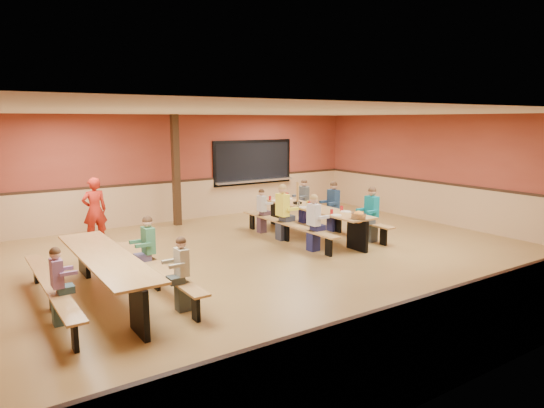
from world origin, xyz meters
TOP-DOWN VIEW (x-y plane):
  - ground at (0.00, 0.00)m, footprint 12.00×12.00m
  - room_envelope at (0.00, 0.00)m, footprint 12.04×10.04m
  - kitchen_pass_through at (2.60, 4.96)m, footprint 2.78×0.28m
  - structural_post at (-0.20, 4.40)m, footprint 0.18×0.18m
  - cafeteria_table_main at (2.05, 1.25)m, footprint 1.91×3.70m
  - cafeteria_table_second at (-3.38, -0.26)m, footprint 1.91×3.70m
  - seated_child_white_left at (1.23, 0.22)m, footprint 0.38×0.31m
  - seated_adult_yellow at (1.23, 1.41)m, footprint 0.43×0.35m
  - seated_child_grey_left at (1.23, 2.34)m, footprint 0.32×0.26m
  - seated_child_teal_right at (2.88, 0.11)m, footprint 0.41×0.33m
  - seated_child_navy_right at (2.88, 1.47)m, footprint 0.40×0.33m
  - seated_child_char_right at (2.88, 2.72)m, footprint 0.37×0.30m
  - seated_child_purple_sec at (-4.20, -0.86)m, footprint 0.32×0.26m
  - seated_child_green_sec at (-2.55, 0.08)m, footprint 0.37×0.30m
  - seated_child_tan_sec at (-2.55, -1.34)m, footprint 0.33×0.27m
  - standing_woman at (-2.57, 3.63)m, footprint 0.58×0.39m
  - punch_pitcher at (2.00, 2.37)m, footprint 0.16×0.16m
  - chip_bowl at (1.97, -0.40)m, footprint 0.32×0.32m
  - napkin_dispenser at (2.16, 1.40)m, footprint 0.10×0.14m
  - condiment_mustard at (1.88, 1.28)m, footprint 0.06×0.06m
  - condiment_ketchup at (1.88, 1.21)m, footprint 0.06×0.06m
  - table_paddle at (1.99, 1.84)m, footprint 0.16×0.16m
  - place_settings at (2.05, 1.25)m, footprint 0.65×3.30m

SIDE VIEW (x-z plane):
  - ground at x=0.00m, z-range 0.00..0.00m
  - cafeteria_table_main at x=2.05m, z-range 0.16..0.90m
  - cafeteria_table_second at x=-3.38m, z-range 0.16..0.90m
  - seated_child_purple_sec at x=-4.20m, z-range 0.00..1.11m
  - seated_child_grey_left at x=1.23m, z-range 0.00..1.11m
  - seated_child_tan_sec at x=-2.55m, z-range 0.00..1.13m
  - seated_child_green_sec at x=-2.55m, z-range 0.00..1.20m
  - seated_child_char_right at x=2.88m, z-range 0.00..1.20m
  - seated_child_white_left at x=1.23m, z-range 0.00..1.23m
  - seated_child_navy_right at x=2.88m, z-range 0.00..1.27m
  - seated_child_teal_right at x=2.88m, z-range 0.00..1.29m
  - seated_adult_yellow at x=1.23m, z-range 0.00..1.32m
  - room_envelope at x=0.00m, z-range -0.82..2.20m
  - standing_woman at x=-2.57m, z-range 0.00..1.55m
  - place_settings at x=2.05m, z-range 0.74..0.85m
  - napkin_dispenser at x=2.16m, z-range 0.74..0.87m
  - chip_bowl at x=1.97m, z-range 0.74..0.89m
  - condiment_mustard at x=1.88m, z-range 0.74..0.91m
  - condiment_ketchup at x=1.88m, z-range 0.74..0.91m
  - punch_pitcher at x=2.00m, z-range 0.74..0.96m
  - table_paddle at x=1.99m, z-range 0.60..1.16m
  - kitchen_pass_through at x=2.60m, z-range 0.80..2.18m
  - structural_post at x=-0.20m, z-range 0.00..3.00m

